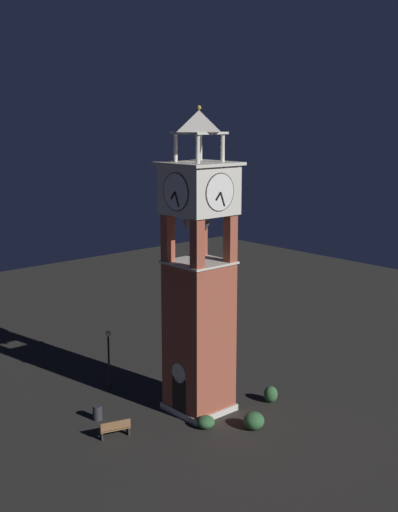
{
  "coord_description": "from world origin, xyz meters",
  "views": [
    {
      "loc": [
        26.45,
        -23.8,
        16.22
      ],
      "look_at": [
        0.0,
        0.0,
        8.88
      ],
      "focal_mm": 47.18,
      "sensor_mm": 36.0,
      "label": 1
    }
  ],
  "objects_px": {
    "park_bench": "(115,429)",
    "trash_bin": "(98,413)",
    "clock_tower": "(199,288)",
    "lamp_post": "(108,349)"
  },
  "relations": [
    {
      "from": "park_bench",
      "to": "trash_bin",
      "type": "distance_m",
      "value": 2.42
    },
    {
      "from": "clock_tower",
      "to": "lamp_post",
      "type": "relative_size",
      "value": 4.52
    },
    {
      "from": "lamp_post",
      "to": "trash_bin",
      "type": "height_order",
      "value": "lamp_post"
    },
    {
      "from": "trash_bin",
      "to": "park_bench",
      "type": "bearing_deg",
      "value": -11.85
    },
    {
      "from": "park_bench",
      "to": "trash_bin",
      "type": "relative_size",
      "value": 2.07
    },
    {
      "from": "lamp_post",
      "to": "trash_bin",
      "type": "distance_m",
      "value": 4.74
    },
    {
      "from": "lamp_post",
      "to": "park_bench",
      "type": "bearing_deg",
      "value": -31.97
    },
    {
      "from": "clock_tower",
      "to": "park_bench",
      "type": "relative_size",
      "value": 10.15
    },
    {
      "from": "park_bench",
      "to": "trash_bin",
      "type": "xyz_separation_m",
      "value": [
        -2.37,
        0.5,
        -0.08
      ]
    },
    {
      "from": "clock_tower",
      "to": "trash_bin",
      "type": "relative_size",
      "value": 21.05
    }
  ]
}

